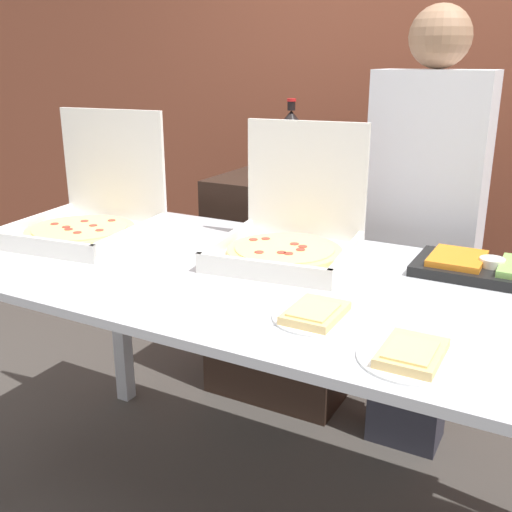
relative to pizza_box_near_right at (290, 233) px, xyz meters
The scene contains 12 objects.
brick_wall_behind 1.57m from the pizza_box_near_right, 90.74° to the left, with size 10.00×0.06×2.80m.
buffet_table 0.26m from the pizza_box_near_right, 95.94° to the right, with size 1.92×0.93×0.91m.
pizza_box_near_right is the anchor object (origin of this frame).
pizza_box_far_left 0.73m from the pizza_box_near_right, behind, with size 0.47×0.48×0.42m.
paper_plate_front_left 0.73m from the pizza_box_near_right, 44.36° to the right, with size 0.23×0.23×0.03m.
paper_plate_front_center 0.49m from the pizza_box_near_right, 57.48° to the right, with size 0.21×0.21×0.03m.
veggie_tray 0.60m from the pizza_box_near_right, ahead, with size 0.42×0.23×0.05m.
sideboard_podium 0.91m from the pizza_box_near_right, 115.63° to the left, with size 0.61×0.51×1.01m.
soda_bottle 0.88m from the pizza_box_near_right, 115.30° to the left, with size 0.10×0.10×0.33m.
soda_can_silver 0.91m from the pizza_box_near_right, 98.67° to the left, with size 0.07×0.07×0.12m.
soda_can_colored 0.77m from the pizza_box_near_right, 110.51° to the left, with size 0.07×0.07×0.12m.
person_guest_plaid 0.62m from the pizza_box_near_right, 61.58° to the left, with size 0.40×0.22×1.67m.
Camera 1 is at (0.78, -1.44, 1.50)m, focal length 42.00 mm.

